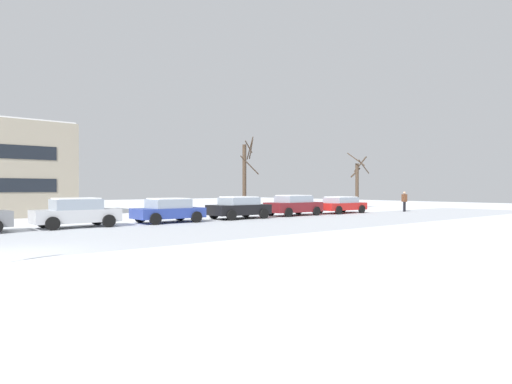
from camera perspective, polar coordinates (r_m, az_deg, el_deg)
ground_plane at (r=14.36m, az=-29.93°, el=-7.35°), size 120.00×120.00×0.00m
parked_car_silver at (r=23.14m, az=-22.81°, el=-2.53°), size 4.05×1.98×1.48m
parked_car_blue at (r=24.94m, az=-11.58°, el=-2.37°), size 3.92×2.17×1.40m
parked_car_black at (r=27.61m, az=-2.28°, el=-2.06°), size 3.98×2.17×1.44m
parked_car_maroon at (r=30.98m, az=5.04°, el=-1.75°), size 4.29×2.10×1.49m
parked_car_red at (r=34.56m, az=11.23°, el=-1.65°), size 4.32×2.14×1.32m
pedestrian_crossing at (r=38.42m, az=19.15°, el=-1.01°), size 0.46×0.46×1.70m
tree_far_left at (r=43.17m, az=13.34°, el=1.22°), size 2.01×1.97×5.44m
tree_far_right at (r=32.89m, az=-1.49°, el=2.02°), size 1.68×1.37×5.93m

